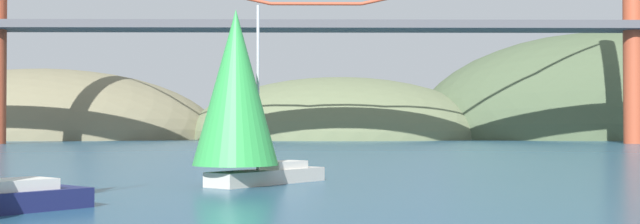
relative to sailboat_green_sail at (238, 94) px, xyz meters
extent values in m
ellipsoid|color=#5B6647|center=(8.93, 117.84, -4.19)|extent=(62.25, 44.00, 25.04)
ellipsoid|color=#6B664C|center=(-51.07, 117.84, -4.19)|extent=(71.54, 44.00, 28.38)
ellipsoid|color=#425138|center=(63.93, 117.84, -4.19)|extent=(81.28, 44.00, 43.58)
cylinder|color=#A34228|center=(51.60, 77.84, 15.09)|extent=(2.80, 2.80, 38.57)
cube|color=#47474C|center=(3.93, 77.84, 13.44)|extent=(131.33, 6.00, 1.20)
cylinder|color=#A34228|center=(3.93, 77.84, 16.80)|extent=(13.62, 0.50, 0.50)
cube|color=#B7B2A8|center=(1.23, 1.56, -3.86)|extent=(5.49, 6.32, 0.67)
cube|color=beige|center=(1.98, 2.51, -3.34)|extent=(2.33, 2.48, 0.36)
cylinder|color=#B2B2B7|center=(0.81, 1.03, 0.34)|extent=(0.14, 0.14, 7.73)
cone|color=green|center=(-0.11, -0.14, 0.30)|extent=(5.44, 5.44, 7.05)
cube|color=beige|center=(-6.27, -9.54, -3.34)|extent=(2.69, 2.76, 0.36)
camera|label=1|loc=(3.35, -33.89, -1.42)|focal=42.00mm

